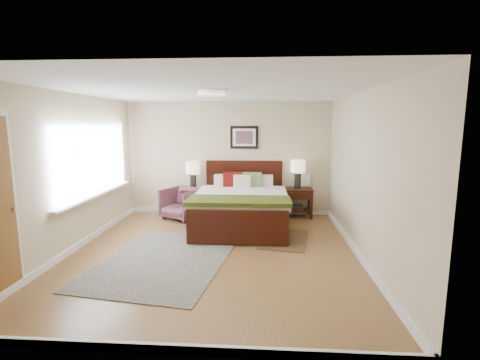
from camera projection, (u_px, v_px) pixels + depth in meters
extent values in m
plane|color=olive|center=(214.00, 252.00, 5.50)|extent=(5.00, 5.00, 0.00)
cube|color=#C7B890|center=(229.00, 158.00, 7.77)|extent=(4.50, 0.04, 2.50)
cube|color=#C7B890|center=(169.00, 218.00, 2.84)|extent=(4.50, 0.04, 2.50)
cube|color=#C7B890|center=(71.00, 173.00, 5.45)|extent=(0.04, 5.00, 2.50)
cube|color=#C7B890|center=(363.00, 176.00, 5.16)|extent=(0.04, 5.00, 2.50)
cube|color=white|center=(212.00, 90.00, 5.10)|extent=(4.50, 5.00, 0.02)
cube|color=silver|center=(93.00, 159.00, 6.11)|extent=(0.02, 2.72, 1.32)
cube|color=silver|center=(94.00, 159.00, 6.11)|extent=(0.01, 2.60, 1.20)
cube|color=silver|center=(98.00, 194.00, 6.21)|extent=(0.10, 2.72, 0.04)
cylinder|color=#999999|center=(13.00, 210.00, 4.14)|extent=(0.04, 0.04, 0.04)
cylinder|color=white|center=(212.00, 93.00, 5.11)|extent=(0.40, 0.40, 0.07)
cylinder|color=beige|center=(212.00, 91.00, 5.11)|extent=(0.44, 0.44, 0.01)
cube|color=black|center=(244.00, 187.00, 7.80)|extent=(1.69, 0.06, 1.19)
cube|color=black|center=(237.00, 227.00, 5.74)|extent=(1.69, 0.06, 0.59)
cube|color=black|center=(200.00, 210.00, 6.85)|extent=(0.06, 2.12, 0.19)
cube|color=black|center=(283.00, 211.00, 6.74)|extent=(0.06, 2.12, 0.19)
cube|color=silver|center=(241.00, 204.00, 6.77)|extent=(1.59, 2.10, 0.23)
cube|color=silver|center=(241.00, 197.00, 6.65)|extent=(1.77, 1.87, 0.11)
cube|color=#303D11|center=(239.00, 201.00, 6.04)|extent=(1.81, 0.70, 0.07)
cube|color=silver|center=(227.00, 181.00, 7.57)|extent=(0.53, 0.18, 0.28)
cube|color=silver|center=(261.00, 181.00, 7.52)|extent=(0.53, 0.18, 0.28)
cube|color=#570C0A|center=(232.00, 180.00, 7.43)|extent=(0.41, 0.17, 0.34)
cube|color=#607745|center=(252.00, 180.00, 7.40)|extent=(0.41, 0.16, 0.34)
cube|color=beige|center=(242.00, 182.00, 7.34)|extent=(0.36, 0.13, 0.30)
cube|color=black|center=(244.00, 137.00, 7.64)|extent=(0.62, 0.03, 0.50)
cube|color=silver|center=(244.00, 137.00, 7.62)|extent=(0.50, 0.01, 0.38)
cube|color=#A52D23|center=(244.00, 137.00, 7.61)|extent=(0.38, 0.01, 0.28)
cube|color=black|center=(193.00, 191.00, 7.70)|extent=(0.48, 0.44, 0.05)
cube|color=black|center=(182.00, 205.00, 7.57)|extent=(0.05, 0.05, 0.53)
cube|color=black|center=(202.00, 205.00, 7.55)|extent=(0.05, 0.05, 0.53)
cube|color=black|center=(186.00, 201.00, 7.94)|extent=(0.05, 0.05, 0.53)
cube|color=black|center=(205.00, 201.00, 7.92)|extent=(0.05, 0.05, 0.53)
cube|color=black|center=(192.00, 197.00, 7.52)|extent=(0.42, 0.03, 0.14)
cube|color=black|center=(297.00, 190.00, 7.54)|extent=(0.63, 0.47, 0.05)
cube|color=black|center=(284.00, 205.00, 7.41)|extent=(0.05, 0.05, 0.58)
cube|color=black|center=(311.00, 206.00, 7.37)|extent=(0.05, 0.05, 0.58)
cube|color=black|center=(283.00, 201.00, 7.82)|extent=(0.05, 0.05, 0.58)
cube|color=black|center=(309.00, 202.00, 7.78)|extent=(0.05, 0.05, 0.58)
cube|color=black|center=(298.00, 196.00, 7.34)|extent=(0.57, 0.03, 0.14)
cube|color=black|center=(297.00, 210.00, 7.62)|extent=(0.57, 0.41, 0.03)
cube|color=black|center=(297.00, 209.00, 7.61)|extent=(0.23, 0.30, 0.03)
cube|color=black|center=(297.00, 207.00, 7.61)|extent=(0.23, 0.30, 0.03)
cube|color=black|center=(297.00, 206.00, 7.60)|extent=(0.23, 0.30, 0.03)
cylinder|color=black|center=(193.00, 182.00, 7.67)|extent=(0.14, 0.14, 0.32)
cylinder|color=black|center=(193.00, 174.00, 7.64)|extent=(0.02, 0.02, 0.06)
cylinder|color=#F7DFBC|center=(193.00, 168.00, 7.62)|extent=(0.31, 0.31, 0.26)
cylinder|color=black|center=(298.00, 181.00, 7.51)|extent=(0.14, 0.14, 0.32)
cylinder|color=black|center=(298.00, 173.00, 7.48)|extent=(0.02, 0.02, 0.06)
cylinder|color=#F7DFBC|center=(298.00, 166.00, 7.46)|extent=(0.31, 0.31, 0.26)
imported|color=brown|center=(182.00, 203.00, 7.42)|extent=(0.97, 0.98, 0.66)
cube|color=#0B1739|center=(165.00, 260.00, 5.16)|extent=(2.10, 2.71, 0.01)
cube|color=black|center=(284.00, 239.00, 6.09)|extent=(0.96, 1.29, 0.01)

